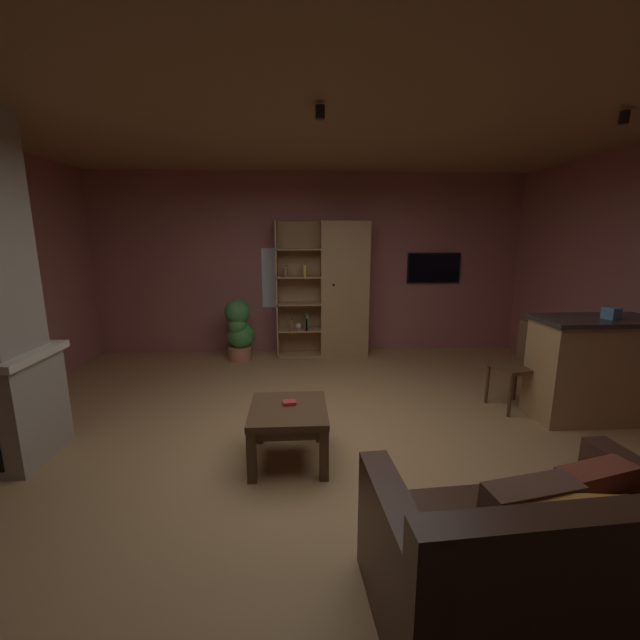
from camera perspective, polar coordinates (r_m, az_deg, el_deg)
name	(u,v)px	position (r m, az deg, el deg)	size (l,w,h in m)	color
floor	(323,447)	(3.70, 0.37, -17.62)	(6.57, 6.11, 0.02)	#A37A4C
wall_back	(310,264)	(6.32, -1.39, 7.88)	(6.69, 0.06, 2.75)	#9E5B56
ceiling	(323,105)	(3.36, 0.44, 28.23)	(6.57, 6.11, 0.02)	#8E6B47
window_pane_back	(281,278)	(6.30, -5.54, 5.96)	(0.59, 0.01, 0.91)	white
bookshelf_cabinet	(338,290)	(6.11, 2.56, 4.20)	(1.38, 0.41, 2.02)	#A87F51
kitchen_bar_counter	(605,368)	(4.91, 35.37, -5.62)	(1.42, 0.59, 1.03)	#A87F51
tissue_box	(611,313)	(4.71, 35.97, 0.78)	(0.12, 0.12, 0.11)	#598CBF
leather_couch	(536,566)	(2.40, 28.31, -28.32)	(1.51, 0.95, 0.84)	#382116
coffee_table	(288,418)	(3.35, -4.49, -13.66)	(0.62, 0.67, 0.46)	#4C331E
table_book_0	(289,403)	(3.37, -4.37, -11.60)	(0.11, 0.09, 0.03)	#B22D2D
dining_chair	(522,360)	(4.75, 26.75, -5.07)	(0.49, 0.49, 0.92)	#4C331E
potted_floor_plant	(239,329)	(6.01, -11.40, -1.32)	(0.42, 0.42, 0.91)	#B77051
wall_mounted_tv	(434,268)	(6.61, 15.80, 7.12)	(0.83, 0.06, 0.47)	black
track_light_spot_1	(320,112)	(3.24, 0.01, 27.37)	(0.07, 0.07, 0.09)	black
track_light_spot_2	(624,118)	(4.06, 37.16, 21.90)	(0.07, 0.07, 0.09)	black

